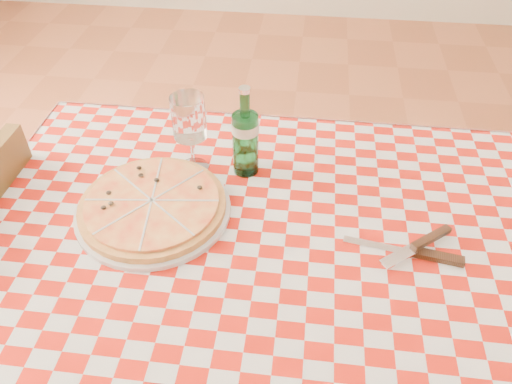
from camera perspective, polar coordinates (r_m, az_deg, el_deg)
dining_table at (r=1.15m, az=0.63°, el=-7.96°), size 1.20×0.80×0.75m
tablecloth at (r=1.08m, az=0.67°, el=-4.73°), size 1.30×0.90×0.01m
pizza_plate at (r=1.13m, az=-11.74°, el=-1.43°), size 0.38×0.38×0.04m
water_bottle at (r=1.16m, az=-1.24°, el=6.93°), size 0.07×0.07×0.23m
wine_glass at (r=1.19m, az=-7.49°, el=6.53°), size 0.10×0.10×0.20m
cutlery at (r=1.07m, az=17.47°, el=-6.26°), size 0.31×0.29×0.03m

